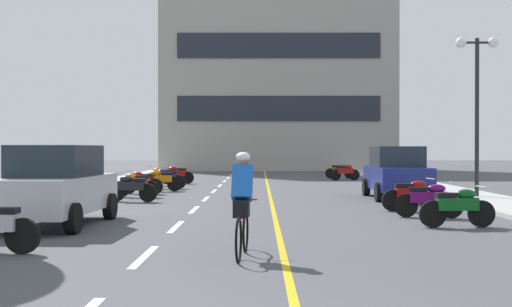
% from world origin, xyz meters
% --- Properties ---
extents(ground_plane, '(140.00, 140.00, 0.00)m').
position_xyz_m(ground_plane, '(0.00, 21.00, 0.00)').
color(ground_plane, '#47474C').
extents(curb_left, '(2.40, 72.00, 0.12)m').
position_xyz_m(curb_left, '(-7.20, 24.00, 0.06)').
color(curb_left, '#A8A8A3').
rests_on(curb_left, ground).
extents(curb_right, '(2.40, 72.00, 0.12)m').
position_xyz_m(curb_right, '(7.20, 24.00, 0.06)').
color(curb_right, '#A8A8A3').
rests_on(curb_right, ground).
extents(lane_dash_1, '(0.14, 2.20, 0.01)m').
position_xyz_m(lane_dash_1, '(-2.00, 6.00, 0.00)').
color(lane_dash_1, silver).
rests_on(lane_dash_1, ground).
extents(lane_dash_2, '(0.14, 2.20, 0.01)m').
position_xyz_m(lane_dash_2, '(-2.00, 10.00, 0.00)').
color(lane_dash_2, silver).
rests_on(lane_dash_2, ground).
extents(lane_dash_3, '(0.14, 2.20, 0.01)m').
position_xyz_m(lane_dash_3, '(-2.00, 14.00, 0.00)').
color(lane_dash_3, silver).
rests_on(lane_dash_3, ground).
extents(lane_dash_4, '(0.14, 2.20, 0.01)m').
position_xyz_m(lane_dash_4, '(-2.00, 18.00, 0.00)').
color(lane_dash_4, silver).
rests_on(lane_dash_4, ground).
extents(lane_dash_5, '(0.14, 2.20, 0.01)m').
position_xyz_m(lane_dash_5, '(-2.00, 22.00, 0.00)').
color(lane_dash_5, silver).
rests_on(lane_dash_5, ground).
extents(lane_dash_6, '(0.14, 2.20, 0.01)m').
position_xyz_m(lane_dash_6, '(-2.00, 26.00, 0.00)').
color(lane_dash_6, silver).
rests_on(lane_dash_6, ground).
extents(lane_dash_7, '(0.14, 2.20, 0.01)m').
position_xyz_m(lane_dash_7, '(-2.00, 30.00, 0.00)').
color(lane_dash_7, silver).
rests_on(lane_dash_7, ground).
extents(lane_dash_8, '(0.14, 2.20, 0.01)m').
position_xyz_m(lane_dash_8, '(-2.00, 34.00, 0.00)').
color(lane_dash_8, silver).
rests_on(lane_dash_8, ground).
extents(lane_dash_9, '(0.14, 2.20, 0.01)m').
position_xyz_m(lane_dash_9, '(-2.00, 38.00, 0.00)').
color(lane_dash_9, silver).
rests_on(lane_dash_9, ground).
extents(lane_dash_10, '(0.14, 2.20, 0.01)m').
position_xyz_m(lane_dash_10, '(-2.00, 42.00, 0.00)').
color(lane_dash_10, silver).
rests_on(lane_dash_10, ground).
extents(lane_dash_11, '(0.14, 2.20, 0.01)m').
position_xyz_m(lane_dash_11, '(-2.00, 46.00, 0.00)').
color(lane_dash_11, silver).
rests_on(lane_dash_11, ground).
extents(centre_line_yellow, '(0.12, 66.00, 0.01)m').
position_xyz_m(centre_line_yellow, '(0.25, 24.00, 0.00)').
color(centre_line_yellow, gold).
rests_on(centre_line_yellow, ground).
extents(office_building, '(18.42, 8.72, 15.99)m').
position_xyz_m(office_building, '(1.33, 49.30, 8.00)').
color(office_building, '#9E998E').
rests_on(office_building, ground).
extents(street_lamp_mid, '(1.46, 0.36, 5.41)m').
position_xyz_m(street_lamp_mid, '(7.28, 17.69, 4.05)').
color(street_lamp_mid, black).
rests_on(street_lamp_mid, curb_right).
extents(parked_car_near, '(2.05, 4.26, 1.82)m').
position_xyz_m(parked_car_near, '(-4.73, 10.18, 0.92)').
color(parked_car_near, black).
rests_on(parked_car_near, ground).
extents(parked_car_mid, '(1.97, 4.22, 1.82)m').
position_xyz_m(parked_car_mid, '(4.64, 18.16, 0.92)').
color(parked_car_mid, black).
rests_on(parked_car_mid, ground).
extents(motorcycle_2, '(1.70, 0.60, 0.92)m').
position_xyz_m(motorcycle_2, '(4.24, 9.90, 0.47)').
color(motorcycle_2, black).
rests_on(motorcycle_2, ground).
extents(motorcycle_3, '(1.68, 0.67, 0.92)m').
position_xyz_m(motorcycle_3, '(4.14, 11.91, 0.47)').
color(motorcycle_3, black).
rests_on(motorcycle_3, ground).
extents(motorcycle_4, '(1.70, 0.60, 0.92)m').
position_xyz_m(motorcycle_4, '(4.12, 13.67, 0.47)').
color(motorcycle_4, black).
rests_on(motorcycle_4, ground).
extents(motorcycle_5, '(1.69, 0.61, 0.92)m').
position_xyz_m(motorcycle_5, '(-4.33, 16.74, 0.47)').
color(motorcycle_5, black).
rests_on(motorcycle_5, ground).
extents(motorcycle_6, '(1.69, 0.60, 0.92)m').
position_xyz_m(motorcycle_6, '(-4.55, 18.66, 0.47)').
color(motorcycle_6, black).
rests_on(motorcycle_6, ground).
extents(motorcycle_7, '(1.67, 0.71, 0.92)m').
position_xyz_m(motorcycle_7, '(-4.65, 20.39, 0.47)').
color(motorcycle_7, black).
rests_on(motorcycle_7, ground).
extents(motorcycle_8, '(1.70, 0.60, 0.92)m').
position_xyz_m(motorcycle_8, '(-4.16, 21.89, 0.47)').
color(motorcycle_8, black).
rests_on(motorcycle_8, ground).
extents(motorcycle_9, '(1.70, 0.60, 0.92)m').
position_xyz_m(motorcycle_9, '(-4.17, 23.52, 0.47)').
color(motorcycle_9, black).
rests_on(motorcycle_9, ground).
extents(motorcycle_10, '(1.70, 0.60, 0.92)m').
position_xyz_m(motorcycle_10, '(-4.68, 25.61, 0.47)').
color(motorcycle_10, black).
rests_on(motorcycle_10, ground).
extents(motorcycle_11, '(1.70, 0.60, 0.92)m').
position_xyz_m(motorcycle_11, '(-4.24, 27.62, 0.47)').
color(motorcycle_11, black).
rests_on(motorcycle_11, ground).
extents(motorcycle_12, '(1.67, 0.71, 0.92)m').
position_xyz_m(motorcycle_12, '(4.55, 31.02, 0.47)').
color(motorcycle_12, black).
rests_on(motorcycle_12, ground).
extents(motorcycle_13, '(1.67, 0.70, 0.92)m').
position_xyz_m(motorcycle_13, '(4.54, 33.00, 0.47)').
color(motorcycle_13, black).
rests_on(motorcycle_13, ground).
extents(cyclist_rider, '(0.42, 1.77, 1.71)m').
position_xyz_m(cyclist_rider, '(-0.42, 6.03, 0.89)').
color(cyclist_rider, black).
rests_on(cyclist_rider, ground).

